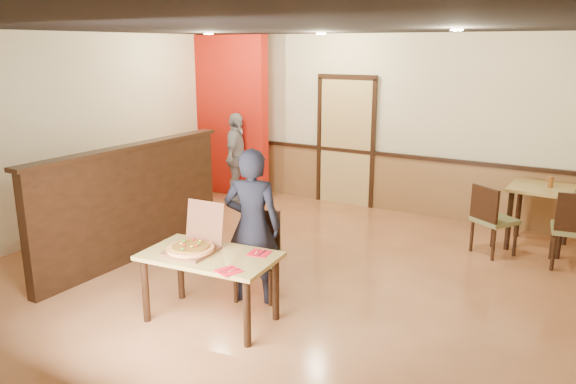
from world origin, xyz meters
name	(u,v)px	position (x,y,z in m)	size (l,w,h in m)	color
floor	(278,285)	(0.00, 0.00, 0.00)	(7.00, 7.00, 0.00)	#CA7E4E
ceiling	(277,26)	(0.00, 0.00, 2.80)	(7.00, 7.00, 0.00)	black
wall_back	(394,125)	(0.00, 3.50, 1.40)	(7.00, 7.00, 0.00)	#F6EDC0
wall_left	(61,137)	(-3.50, 0.00, 1.40)	(7.00, 7.00, 0.00)	#F6EDC0
wainscot_back	(390,183)	(0.00, 3.47, 0.45)	(7.00, 0.04, 0.90)	olive
chair_rail_back	(391,155)	(0.00, 3.45, 0.92)	(7.00, 0.06, 0.06)	black
back_door	(346,142)	(-0.80, 3.46, 1.05)	(0.90, 0.06, 2.10)	tan
booth_partition	(132,202)	(-2.00, -0.20, 0.74)	(0.20, 3.10, 1.44)	black
red_accent_panel	(227,116)	(-2.90, 3.00, 1.40)	(1.60, 0.20, 2.78)	#AE170C
spot_a	(209,34)	(-2.30, 1.80, 2.78)	(0.14, 0.14, 0.02)	#FFEAB2
spot_b	(321,33)	(-0.80, 2.50, 2.78)	(0.14, 0.14, 0.02)	#FFEAB2
spot_c	(457,30)	(1.40, 1.50, 2.78)	(0.14, 0.14, 0.02)	#FFEAB2
main_table	(210,265)	(-0.13, -1.04, 0.58)	(1.35, 0.85, 0.69)	#AE9049
diner_chair	(258,251)	(-0.06, -0.31, 0.50)	(0.58, 0.58, 0.91)	olive
side_chair_left	(491,217)	(1.83, 2.20, 0.50)	(0.62, 0.62, 0.91)	olive
side_chair_right	(574,227)	(2.78, 2.18, 0.53)	(0.54, 0.54, 0.97)	olive
side_table	(540,200)	(2.32, 2.80, 0.65)	(0.80, 0.80, 0.83)	#AE9049
diner	(252,226)	(-0.03, -0.45, 0.81)	(0.60, 0.39, 1.63)	black
passerby	(236,157)	(-2.51, 2.71, 0.76)	(0.89, 0.37, 1.51)	gray
pizza_box	(193,246)	(-0.30, -1.06, 0.74)	(0.46, 0.53, 0.45)	brown
pizza	(191,248)	(-0.30, -1.11, 0.73)	(0.45, 0.45, 0.03)	#F6A159
napkin_near	(229,271)	(0.28, -1.29, 0.69)	(0.25, 0.25, 0.01)	red
napkin_far	(259,253)	(0.27, -0.79, 0.69)	(0.23, 0.23, 0.01)	red
condiment	(551,182)	(2.41, 2.82, 0.90)	(0.06, 0.06, 0.15)	brown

